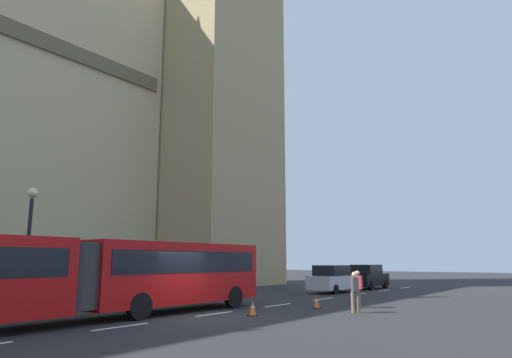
% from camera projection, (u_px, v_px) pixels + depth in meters
% --- Properties ---
extents(ground_plane, '(160.00, 160.00, 0.00)m').
position_uv_depth(ground_plane, '(194.00, 317.00, 17.56)').
color(ground_plane, '#262628').
extents(lane_centre_marking, '(39.00, 0.16, 0.01)m').
position_uv_depth(lane_centre_marking, '(278.00, 305.00, 22.11)').
color(lane_centre_marking, silver).
rests_on(lane_centre_marking, ground_plane).
extents(articulated_bus, '(18.38, 2.54, 2.90)m').
position_uv_depth(articulated_bus, '(70.00, 272.00, 15.76)').
color(articulated_bus, '#B20F0F').
rests_on(articulated_bus, ground_plane).
extents(sedan_lead, '(4.40, 1.86, 1.85)m').
position_uv_depth(sedan_lead, '(333.00, 279.00, 30.87)').
color(sedan_lead, '#B7B7BC').
rests_on(sedan_lead, ground_plane).
extents(sedan_trailing, '(4.40, 1.86, 1.85)m').
position_uv_depth(sedan_trailing, '(368.00, 277.00, 35.25)').
color(sedan_trailing, black).
rests_on(sedan_trailing, ground_plane).
extents(traffic_cone_west, '(0.36, 0.36, 0.58)m').
position_uv_depth(traffic_cone_west, '(253.00, 308.00, 17.94)').
color(traffic_cone_west, black).
rests_on(traffic_cone_west, ground_plane).
extents(traffic_cone_middle, '(0.36, 0.36, 0.58)m').
position_uv_depth(traffic_cone_middle, '(316.00, 302.00, 20.81)').
color(traffic_cone_middle, black).
rests_on(traffic_cone_middle, ground_plane).
extents(street_lamp, '(0.44, 0.44, 5.27)m').
position_uv_depth(street_lamp, '(28.00, 239.00, 19.20)').
color(street_lamp, black).
rests_on(street_lamp, ground_plane).
extents(pedestrian_near_cones, '(0.46, 0.44, 1.69)m').
position_uv_depth(pedestrian_near_cones, '(355.00, 291.00, 19.00)').
color(pedestrian_near_cones, '#726651').
rests_on(pedestrian_near_cones, ground_plane).
extents(pedestrian_by_kerb, '(0.36, 0.43, 1.69)m').
position_uv_depth(pedestrian_by_kerb, '(358.00, 288.00, 21.05)').
color(pedestrian_by_kerb, '#726651').
rests_on(pedestrian_by_kerb, ground_plane).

